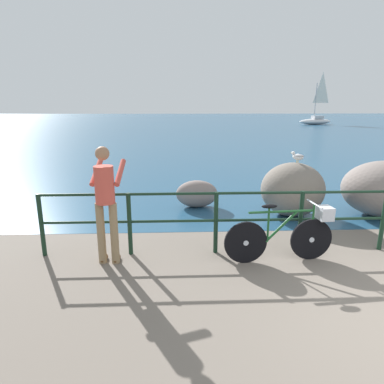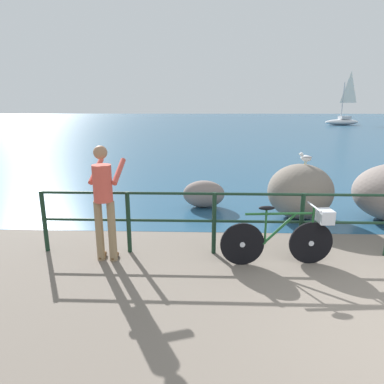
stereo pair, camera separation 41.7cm
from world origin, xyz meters
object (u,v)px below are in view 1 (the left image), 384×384
at_px(breakwater_boulder_main, 293,189).
at_px(breakwater_boulder_left, 197,194).
at_px(seagull, 298,156).
at_px(sailboat, 316,119).
at_px(bicycle, 289,232).
at_px(person_at_railing, 106,200).

distance_m(breakwater_boulder_main, breakwater_boulder_left, 2.16).
distance_m(breakwater_boulder_main, seagull, 0.72).
bearing_deg(sailboat, breakwater_boulder_main, 52.50).
xyz_separation_m(bicycle, breakwater_boulder_main, (0.79, 2.18, 0.11)).
bearing_deg(bicycle, person_at_railing, 174.34).
relative_size(person_at_railing, sailboat, 0.29).
bearing_deg(bicycle, sailboat, 62.93).
distance_m(breakwater_boulder_left, sailboat, 37.66).
height_order(bicycle, breakwater_boulder_main, breakwater_boulder_main).
relative_size(bicycle, sailboat, 0.28).
xyz_separation_m(breakwater_boulder_left, sailboat, (16.57, 33.82, 0.39)).
bearing_deg(sailboat, breakwater_boulder_left, 49.25).
relative_size(bicycle, seagull, 5.39).
distance_m(seagull, sailboat, 37.43).
height_order(person_at_railing, breakwater_boulder_left, person_at_railing).
height_order(bicycle, seagull, seagull).
xyz_separation_m(bicycle, sailboat, (15.33, 36.69, 0.24)).
xyz_separation_m(breakwater_boulder_main, breakwater_boulder_left, (-2.03, 0.69, -0.26)).
height_order(person_at_railing, seagull, person_at_railing).
bearing_deg(breakwater_boulder_left, bicycle, -66.63).
xyz_separation_m(person_at_railing, sailboat, (18.07, 36.63, -0.28)).
height_order(breakwater_boulder_left, sailboat, sailboat).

